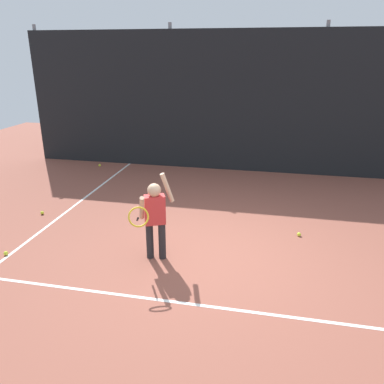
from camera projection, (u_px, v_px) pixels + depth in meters
The scene contains 12 objects.
ground_plane at pixel (211, 256), 5.96m from camera, with size 20.00×20.00×0.00m, color brown.
court_line_baseline at pixel (195, 305), 4.80m from camera, with size 9.00×0.05×0.00m, color white.
court_line_sideline at pixel (63, 214), 7.47m from camera, with size 0.05×9.00×0.00m, color white.
back_fence_windscreen at pixel (242, 103), 9.65m from camera, with size 11.51×0.08×3.51m, color black.
fence_post_0 at pixel (43, 95), 10.77m from camera, with size 0.09×0.09×3.66m, color slate.
fence_post_1 at pixel (171, 98), 10.05m from camera, with size 0.09×0.09×3.66m, color slate.
fence_post_2 at pixel (320, 102), 9.32m from camera, with size 0.09×0.09×3.66m, color slate.
tennis_player at pixel (154, 215), 5.63m from camera, with size 0.52×0.78×1.35m.
tennis_ball_0 at pixel (299, 234), 6.58m from camera, with size 0.07×0.07×0.07m, color #CCE033.
tennis_ball_1 at pixel (42, 213), 7.45m from camera, with size 0.07×0.07×0.07m, color #CCE033.
tennis_ball_2 at pixel (100, 165), 10.55m from camera, with size 0.07×0.07×0.07m, color #CCE033.
tennis_ball_3 at pixel (6, 253), 5.96m from camera, with size 0.07×0.07×0.07m, color #CCE033.
Camera 1 is at (0.79, -5.19, 2.99)m, focal length 35.83 mm.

